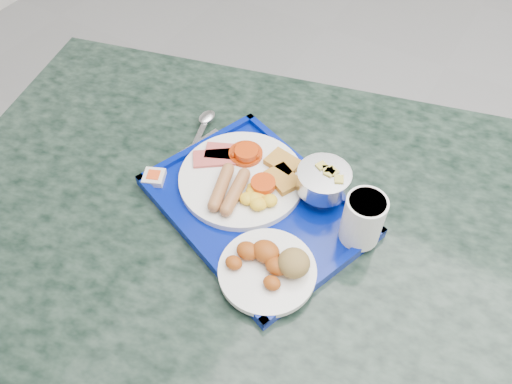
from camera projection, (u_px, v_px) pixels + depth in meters
table at (256, 270)px, 1.11m from camera, size 1.44×1.14×0.79m
tray at (256, 207)px, 0.95m from camera, size 0.47×0.41×0.02m
main_plate at (245, 178)px, 0.98m from camera, size 0.25×0.25×0.04m
bread_plate at (271, 266)px, 0.85m from camera, size 0.17×0.17×0.06m
fruit_bowl at (324, 180)px, 0.93m from camera, size 0.10×0.10×0.07m
juice_cup at (363, 218)px, 0.86m from camera, size 0.07×0.07×0.10m
spoon at (203, 125)px, 1.08m from camera, size 0.07×0.19×0.01m
knife at (196, 143)px, 1.05m from camera, size 0.07×0.18×0.00m
jam_packet at (154, 177)px, 0.98m from camera, size 0.05×0.05×0.02m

